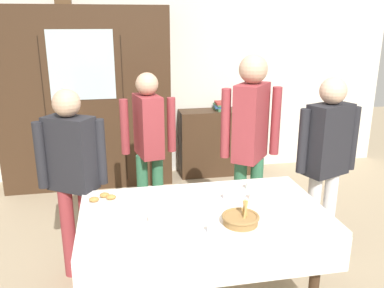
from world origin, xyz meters
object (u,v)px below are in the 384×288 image
(tea_cup_front_edge, at_px, (229,196))
(tea_cup_mid_left, at_px, (251,186))
(bread_basket, at_px, (241,219))
(pastry_plate, at_px, (103,200))
(tea_cup_far_left, at_px, (213,230))
(tea_cup_center, at_px, (154,219))
(person_beside_shelf, at_px, (327,154))
(person_by_cabinet, at_px, (149,138))
(wall_cabinet, at_px, (86,100))
(spoon_back_edge, at_px, (295,196))
(person_near_right_end, at_px, (250,136))
(book_stack, at_px, (220,106))
(tea_cup_near_right, at_px, (254,197))
(bookshelf_low, at_px, (219,142))
(dining_table, at_px, (204,226))
(person_behind_table_left, at_px, (72,168))
(spoon_mid_right, at_px, (278,206))

(tea_cup_front_edge, bearing_deg, tea_cup_mid_left, 33.72)
(bread_basket, bearing_deg, pastry_plate, 150.30)
(tea_cup_far_left, xyz_separation_m, tea_cup_center, (-0.34, 0.20, 0.00))
(bread_basket, bearing_deg, tea_cup_center, 168.70)
(person_beside_shelf, bearing_deg, tea_cup_far_left, -146.16)
(tea_cup_far_left, height_order, person_by_cabinet, person_by_cabinet)
(wall_cabinet, relative_size, bread_basket, 9.09)
(bread_basket, relative_size, pastry_plate, 0.86)
(wall_cabinet, height_order, spoon_back_edge, wall_cabinet)
(person_near_right_end, bearing_deg, wall_cabinet, 128.24)
(tea_cup_front_edge, height_order, bread_basket, bread_basket)
(book_stack, relative_size, tea_cup_near_right, 1.74)
(bookshelf_low, height_order, tea_cup_near_right, bookshelf_low)
(bookshelf_low, relative_size, bread_basket, 4.46)
(person_near_right_end, height_order, person_beside_shelf, person_near_right_end)
(dining_table, distance_m, person_near_right_end, 1.01)
(tea_cup_far_left, relative_size, person_near_right_end, 0.07)
(wall_cabinet, xyz_separation_m, bookshelf_low, (1.70, 0.05, -0.65))
(bread_basket, bearing_deg, tea_cup_near_right, 57.50)
(bookshelf_low, distance_m, spoon_back_edge, 2.54)
(dining_table, height_order, tea_cup_mid_left, tea_cup_mid_left)
(wall_cabinet, distance_m, tea_cup_center, 2.76)
(tea_cup_near_right, relative_size, tea_cup_center, 1.00)
(tea_cup_near_right, height_order, spoon_back_edge, tea_cup_near_right)
(wall_cabinet, height_order, book_stack, wall_cabinet)
(person_behind_table_left, xyz_separation_m, person_beside_shelf, (2.04, -0.14, 0.04))
(bookshelf_low, height_order, tea_cup_mid_left, bookshelf_low)
(pastry_plate, bearing_deg, tea_cup_front_edge, -8.70)
(book_stack, xyz_separation_m, spoon_back_edge, (-0.09, -2.51, -0.16))
(tea_cup_far_left, xyz_separation_m, spoon_back_edge, (0.72, 0.42, -0.02))
(tea_cup_far_left, distance_m, pastry_plate, 0.89)
(bookshelf_low, xyz_separation_m, bread_basket, (-0.61, -2.84, 0.37))
(bookshelf_low, bearing_deg, tea_cup_near_right, -99.13)
(tea_cup_front_edge, distance_m, spoon_back_edge, 0.50)
(tea_cup_mid_left, bearing_deg, spoon_mid_right, -72.97)
(person_by_cabinet, bearing_deg, dining_table, -78.67)
(dining_table, bearing_deg, tea_cup_near_right, 16.22)
(book_stack, distance_m, person_beside_shelf, 2.19)
(wall_cabinet, distance_m, book_stack, 1.71)
(wall_cabinet, xyz_separation_m, person_behind_table_left, (-0.00, -1.98, -0.17))
(book_stack, relative_size, tea_cup_far_left, 1.74)
(dining_table, bearing_deg, tea_cup_mid_left, 34.78)
(tea_cup_front_edge, bearing_deg, spoon_mid_right, -28.15)
(bookshelf_low, distance_m, person_by_cabinet, 1.79)
(person_behind_table_left, bearing_deg, person_by_cabinet, 46.02)
(tea_cup_center, relative_size, person_beside_shelf, 0.08)
(tea_cup_front_edge, distance_m, tea_cup_mid_left, 0.26)
(bread_basket, bearing_deg, tea_cup_mid_left, 64.50)
(wall_cabinet, relative_size, bookshelf_low, 2.04)
(tea_cup_front_edge, height_order, person_near_right_end, person_near_right_end)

